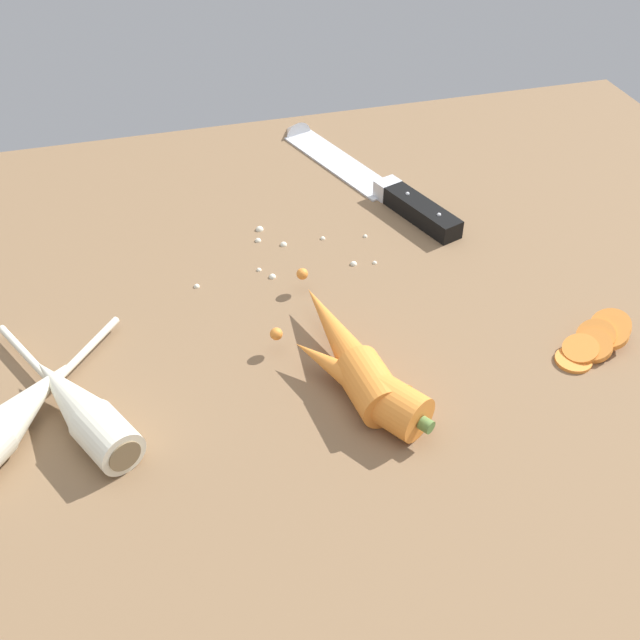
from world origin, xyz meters
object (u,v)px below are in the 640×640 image
(parsnip_mid_left, at_px, (79,407))
(carrot_slice_stack, at_px, (595,341))
(whole_carrot_second, at_px, (359,384))
(parsnip_front, at_px, (14,418))
(chefs_knife, at_px, (359,173))
(whole_carrot, at_px, (347,350))

(parsnip_mid_left, height_order, carrot_slice_stack, parsnip_mid_left)
(whole_carrot_second, height_order, parsnip_front, whole_carrot_second)
(chefs_knife, xyz_separation_m, carrot_slice_stack, (0.12, -0.37, 0.00))
(whole_carrot, relative_size, parsnip_front, 1.21)
(carrot_slice_stack, bearing_deg, parsnip_front, 176.44)
(parsnip_mid_left, bearing_deg, whole_carrot, 1.73)
(parsnip_front, bearing_deg, parsnip_mid_left, -1.47)
(whole_carrot, xyz_separation_m, whole_carrot_second, (-0.00, -0.05, 0.00))
(whole_carrot_second, xyz_separation_m, carrot_slice_stack, (0.24, 0.01, -0.01))
(whole_carrot_second, bearing_deg, parsnip_mid_left, 170.84)
(whole_carrot_second, height_order, parsnip_mid_left, whole_carrot_second)
(whole_carrot_second, bearing_deg, whole_carrot, 85.97)
(chefs_knife, relative_size, whole_carrot_second, 2.15)
(chefs_knife, xyz_separation_m, whole_carrot, (-0.12, -0.33, 0.01))
(whole_carrot, bearing_deg, chefs_knife, 70.59)
(whole_carrot, distance_m, carrot_slice_stack, 0.24)
(parsnip_front, xyz_separation_m, carrot_slice_stack, (0.52, -0.03, -0.01))
(whole_carrot, distance_m, parsnip_mid_left, 0.24)
(whole_carrot, distance_m, whole_carrot_second, 0.05)
(whole_carrot, bearing_deg, parsnip_front, -178.84)
(parsnip_front, bearing_deg, whole_carrot, 1.16)
(chefs_knife, bearing_deg, whole_carrot_second, -107.67)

